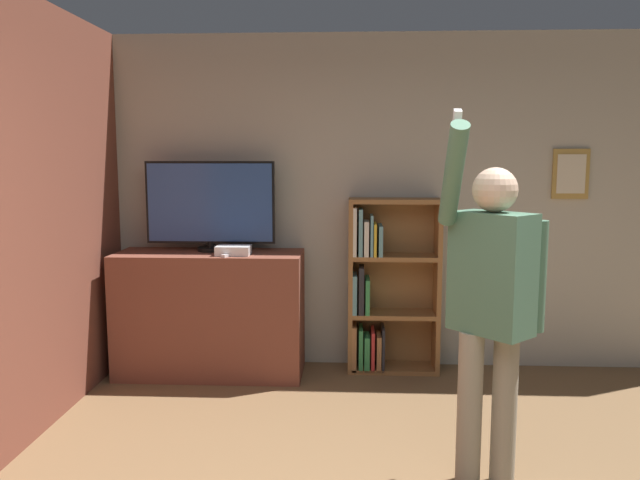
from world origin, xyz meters
TOP-DOWN VIEW (x-y plane):
  - wall_back at (0.01, 3.08)m, footprint 6.02×0.09m
  - wall_side_brick at (-2.04, 1.53)m, footprint 0.06×4.65m
  - tv_ledge at (-1.20, 2.74)m, footprint 1.46×0.54m
  - television at (-1.20, 2.83)m, footprint 1.02×0.22m
  - game_console at (-0.98, 2.63)m, footprint 0.26×0.17m
  - remote_loose at (-1.01, 2.56)m, footprint 0.09×0.14m
  - bookshelf at (0.18, 2.90)m, footprint 0.73×0.28m
  - person at (0.63, 1.13)m, footprint 0.55×0.54m

SIDE VIEW (x-z plane):
  - tv_ledge at x=-1.20m, z-range 0.00..0.98m
  - bookshelf at x=0.18m, z-range -0.03..1.37m
  - remote_loose at x=-1.01m, z-range 0.98..1.00m
  - person at x=0.63m, z-range 0.04..1.98m
  - game_console at x=-0.98m, z-range 0.98..1.05m
  - television at x=-1.20m, z-range 0.99..1.70m
  - wall_side_brick at x=-2.04m, z-range 0.00..2.70m
  - wall_back at x=0.01m, z-range 0.00..2.70m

